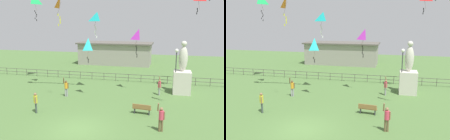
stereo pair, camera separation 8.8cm
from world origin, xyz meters
The scene contains 15 objects.
ground_plane centered at (0.00, 0.00, 0.00)m, with size 80.00×80.00×0.00m, color #4C7038.
statue_monument centered at (7.53, 10.47, 1.74)m, with size 1.76×1.76×5.50m.
lamppost centered at (6.83, 9.82, 3.43)m, with size 0.36×0.36×4.76m.
park_bench centered at (4.10, 3.82, 0.46)m, with size 1.53×0.54×0.85m.
person_0 centered at (5.71, 1.05, 1.03)m, with size 0.55×0.32×2.04m.
person_1 centered at (-4.40, 2.05, 0.98)m, with size 0.32×0.45×1.71m.
person_2 centered at (5.29, 9.24, 0.96)m, with size 0.30×0.52×1.92m.
person_3 centered at (-3.80, 6.60, 0.98)m, with size 0.52×0.35×1.95m.
kite_0 centered at (-10.33, 12.26, 10.02)m, with size 1.19×1.38×3.31m.
kite_2 centered at (2.94, 10.29, 5.92)m, with size 1.11×1.10×2.91m.
kite_4 centered at (-0.41, 6.51, 7.69)m, with size 1.04×0.89×2.28m.
kite_5 centered at (-2.72, 10.51, 4.78)m, with size 0.99×1.41×2.59m.
kite_7 centered at (-3.33, 5.26, 8.98)m, with size 0.63×0.78×2.66m.
waterfront_railing centered at (-0.33, 14.00, 0.63)m, with size 36.02×0.06×0.95m.
pavilion_building centered at (-3.11, 26.00, 1.95)m, with size 13.07×5.27×3.85m.
Camera 1 is at (5.90, -13.97, 7.34)m, focal length 37.01 mm.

